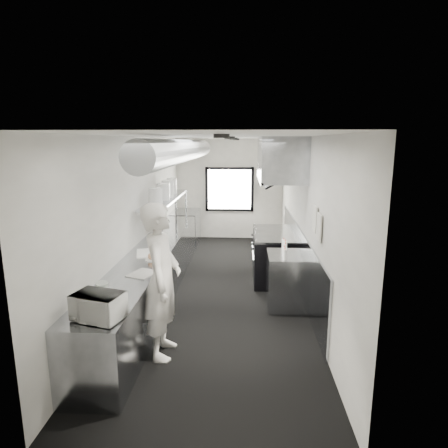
# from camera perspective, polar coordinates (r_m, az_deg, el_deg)

# --- Properties ---
(floor) EXTENTS (3.00, 8.00, 0.01)m
(floor) POSITION_cam_1_polar(r_m,az_deg,el_deg) (7.41, -0.48, -9.49)
(floor) COLOR black
(floor) RESTS_ON ground
(ceiling) EXTENTS (3.00, 8.00, 0.01)m
(ceiling) POSITION_cam_1_polar(r_m,az_deg,el_deg) (6.90, -0.53, 12.71)
(ceiling) COLOR silver
(ceiling) RESTS_ON wall_back
(wall_back) EXTENTS (3.00, 0.02, 2.80)m
(wall_back) POSITION_cam_1_polar(r_m,az_deg,el_deg) (10.97, 0.81, 5.12)
(wall_back) COLOR silver
(wall_back) RESTS_ON floor
(wall_front) EXTENTS (3.00, 0.02, 2.80)m
(wall_front) POSITION_cam_1_polar(r_m,az_deg,el_deg) (3.20, -5.11, -12.36)
(wall_front) COLOR silver
(wall_front) RESTS_ON floor
(wall_left) EXTENTS (0.02, 8.00, 2.80)m
(wall_left) POSITION_cam_1_polar(r_m,az_deg,el_deg) (7.27, -12.39, 1.29)
(wall_left) COLOR silver
(wall_left) RESTS_ON floor
(wall_right) EXTENTS (0.02, 8.00, 2.80)m
(wall_right) POSITION_cam_1_polar(r_m,az_deg,el_deg) (7.09, 11.69, 1.05)
(wall_right) COLOR silver
(wall_right) RESTS_ON floor
(wall_cladding) EXTENTS (0.03, 5.50, 1.10)m
(wall_cladding) POSITION_cam_1_polar(r_m,az_deg,el_deg) (7.57, 10.94, -4.84)
(wall_cladding) COLOR gray
(wall_cladding) RESTS_ON wall_right
(hvac_duct) EXTENTS (0.40, 6.40, 0.40)m
(hvac_duct) POSITION_cam_1_polar(r_m,az_deg,el_deg) (7.37, -5.86, 10.66)
(hvac_duct) COLOR gray
(hvac_duct) RESTS_ON ceiling
(service_window) EXTENTS (1.36, 0.05, 1.25)m
(service_window) POSITION_cam_1_polar(r_m,az_deg,el_deg) (10.93, 0.81, 5.10)
(service_window) COLOR white
(service_window) RESTS_ON wall_back
(exhaust_hood) EXTENTS (0.81, 2.20, 0.88)m
(exhaust_hood) POSITION_cam_1_polar(r_m,az_deg,el_deg) (7.62, 8.20, 9.44)
(exhaust_hood) COLOR gray
(exhaust_hood) RESTS_ON ceiling
(prep_counter) EXTENTS (0.70, 6.00, 0.90)m
(prep_counter) POSITION_cam_1_polar(r_m,az_deg,el_deg) (6.95, -10.33, -7.21)
(prep_counter) COLOR gray
(prep_counter) RESTS_ON floor
(pass_shelf) EXTENTS (0.45, 3.00, 0.68)m
(pass_shelf) POSITION_cam_1_polar(r_m,az_deg,el_deg) (8.13, -8.48, 3.53)
(pass_shelf) COLOR gray
(pass_shelf) RESTS_ON prep_counter
(range) EXTENTS (0.88, 1.60, 0.94)m
(range) POSITION_cam_1_polar(r_m,az_deg,el_deg) (7.93, 7.36, -4.55)
(range) COLOR black
(range) RESTS_ON floor
(bottle_station) EXTENTS (0.65, 0.80, 0.90)m
(bottle_station) POSITION_cam_1_polar(r_m,az_deg,el_deg) (6.62, 9.21, -8.16)
(bottle_station) COLOR gray
(bottle_station) RESTS_ON floor
(far_work_table) EXTENTS (0.70, 1.20, 0.90)m
(far_work_table) POSITION_cam_1_polar(r_m,az_deg,el_deg) (10.45, -5.69, -0.57)
(far_work_table) COLOR gray
(far_work_table) RESTS_ON floor
(notice_sheet_a) EXTENTS (0.02, 0.28, 0.38)m
(notice_sheet_a) POSITION_cam_1_polar(r_m,az_deg,el_deg) (5.88, 13.18, 0.75)
(notice_sheet_a) COLOR silver
(notice_sheet_a) RESTS_ON wall_right
(notice_sheet_b) EXTENTS (0.02, 0.28, 0.38)m
(notice_sheet_b) POSITION_cam_1_polar(r_m,az_deg,el_deg) (5.55, 13.77, -0.46)
(notice_sheet_b) COLOR silver
(notice_sheet_b) RESTS_ON wall_right
(line_cook) EXTENTS (0.49, 0.74, 2.00)m
(line_cook) POSITION_cam_1_polar(r_m,az_deg,el_deg) (5.01, -9.11, -8.22)
(line_cook) COLOR silver
(line_cook) RESTS_ON floor
(microwave) EXTENTS (0.54, 0.47, 0.28)m
(microwave) POSITION_cam_1_polar(r_m,az_deg,el_deg) (4.33, -17.98, -11.42)
(microwave) COLOR silver
(microwave) RESTS_ON prep_counter
(deli_tub_a) EXTENTS (0.20, 0.20, 0.11)m
(deli_tub_a) POSITION_cam_1_polar(r_m,az_deg,el_deg) (5.07, -17.41, -8.91)
(deli_tub_a) COLOR #9FAB9D
(deli_tub_a) RESTS_ON prep_counter
(deli_tub_b) EXTENTS (0.17, 0.17, 0.10)m
(deli_tub_b) POSITION_cam_1_polar(r_m,az_deg,el_deg) (5.16, -17.47, -8.60)
(deli_tub_b) COLOR #9FAB9D
(deli_tub_b) RESTS_ON prep_counter
(newspaper) EXTENTS (0.44, 0.48, 0.01)m
(newspaper) POSITION_cam_1_polar(r_m,az_deg,el_deg) (5.60, -11.83, -7.14)
(newspaper) COLOR silver
(newspaper) RESTS_ON prep_counter
(small_plate) EXTENTS (0.21, 0.21, 0.01)m
(small_plate) POSITION_cam_1_polar(r_m,az_deg,el_deg) (6.19, -10.66, -5.20)
(small_plate) COLOR silver
(small_plate) RESTS_ON prep_counter
(pastry) EXTENTS (0.10, 0.10, 0.10)m
(pastry) POSITION_cam_1_polar(r_m,az_deg,el_deg) (6.17, -10.68, -4.69)
(pastry) COLOR tan
(pastry) RESTS_ON small_plate
(cutting_board) EXTENTS (0.54, 0.63, 0.02)m
(cutting_board) POSITION_cam_1_polar(r_m,az_deg,el_deg) (6.56, -10.89, -4.20)
(cutting_board) COLOR white
(cutting_board) RESTS_ON prep_counter
(knife_block) EXTENTS (0.11, 0.24, 0.26)m
(knife_block) POSITION_cam_1_polar(r_m,az_deg,el_deg) (7.86, -9.77, -0.56)
(knife_block) COLOR #55351E
(knife_block) RESTS_ON prep_counter
(plate_stack_a) EXTENTS (0.31, 0.31, 0.30)m
(plate_stack_a) POSITION_cam_1_polar(r_m,az_deg,el_deg) (7.36, -10.00, 4.06)
(plate_stack_a) COLOR silver
(plate_stack_a) RESTS_ON pass_shelf
(plate_stack_b) EXTENTS (0.29, 0.29, 0.33)m
(plate_stack_b) POSITION_cam_1_polar(r_m,az_deg,el_deg) (7.86, -8.88, 4.71)
(plate_stack_b) COLOR silver
(plate_stack_b) RESTS_ON pass_shelf
(plate_stack_c) EXTENTS (0.29, 0.29, 0.36)m
(plate_stack_c) POSITION_cam_1_polar(r_m,az_deg,el_deg) (8.22, -8.25, 5.15)
(plate_stack_c) COLOR silver
(plate_stack_c) RESTS_ON pass_shelf
(plate_stack_d) EXTENTS (0.23, 0.23, 0.34)m
(plate_stack_d) POSITION_cam_1_polar(r_m,az_deg,el_deg) (8.83, -7.65, 5.57)
(plate_stack_d) COLOR silver
(plate_stack_d) RESTS_ON pass_shelf
(squeeze_bottle_a) EXTENTS (0.07, 0.07, 0.17)m
(squeeze_bottle_a) POSITION_cam_1_polar(r_m,az_deg,el_deg) (6.17, 8.93, -4.44)
(squeeze_bottle_a) COLOR white
(squeeze_bottle_a) RESTS_ON bottle_station
(squeeze_bottle_b) EXTENTS (0.07, 0.07, 0.16)m
(squeeze_bottle_b) POSITION_cam_1_polar(r_m,az_deg,el_deg) (6.31, 8.81, -4.08)
(squeeze_bottle_b) COLOR white
(squeeze_bottle_b) RESTS_ON bottle_station
(squeeze_bottle_c) EXTENTS (0.07, 0.07, 0.16)m
(squeeze_bottle_c) POSITION_cam_1_polar(r_m,az_deg,el_deg) (6.50, 8.98, -3.61)
(squeeze_bottle_c) COLOR white
(squeeze_bottle_c) RESTS_ON bottle_station
(squeeze_bottle_d) EXTENTS (0.07, 0.07, 0.20)m
(squeeze_bottle_d) POSITION_cam_1_polar(r_m,az_deg,el_deg) (6.55, 8.95, -3.33)
(squeeze_bottle_d) COLOR white
(squeeze_bottle_d) RESTS_ON bottle_station
(squeeze_bottle_e) EXTENTS (0.06, 0.06, 0.19)m
(squeeze_bottle_e) POSITION_cam_1_polar(r_m,az_deg,el_deg) (6.71, 8.75, -3.01)
(squeeze_bottle_e) COLOR white
(squeeze_bottle_e) RESTS_ON bottle_station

